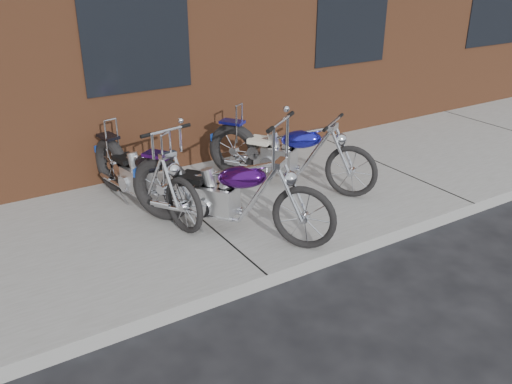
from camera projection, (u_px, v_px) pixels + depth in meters
ground at (267, 289)px, 5.17m from camera, size 120.00×120.00×0.00m
sidewalk at (197, 221)px, 6.30m from camera, size 22.00×3.00×0.15m
chopper_purple at (224, 196)px, 5.74m from camera, size 1.46×2.01×1.33m
chopper_blue at (286, 155)px, 6.92m from camera, size 1.35×1.99×1.00m
chopper_third at (142, 177)px, 6.30m from camera, size 0.64×2.17×1.11m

